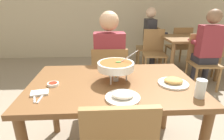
% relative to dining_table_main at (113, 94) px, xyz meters
% --- Properties ---
extents(dining_table_main, '(1.36, 0.88, 0.78)m').
position_rel_dining_table_main_xyz_m(dining_table_main, '(0.00, 0.00, 0.00)').
color(dining_table_main, brown).
rests_on(dining_table_main, ground_plane).
extents(chair_diner_main, '(0.44, 0.44, 0.90)m').
position_rel_dining_table_main_xyz_m(chair_diner_main, '(-0.00, 0.73, -0.16)').
color(chair_diner_main, olive).
rests_on(chair_diner_main, ground_plane).
extents(diner_main, '(0.40, 0.45, 1.31)m').
position_rel_dining_table_main_xyz_m(diner_main, '(0.00, 0.76, 0.08)').
color(diner_main, '#2D2D38').
rests_on(diner_main, ground_plane).
extents(curry_bowl, '(0.33, 0.30, 0.26)m').
position_rel_dining_table_main_xyz_m(curry_bowl, '(0.02, 0.03, 0.24)').
color(curry_bowl, silver).
rests_on(curry_bowl, dining_table_main).
extents(rice_plate, '(0.24, 0.24, 0.06)m').
position_rel_dining_table_main_xyz_m(rice_plate, '(0.05, -0.28, 0.13)').
color(rice_plate, white).
rests_on(rice_plate, dining_table_main).
extents(appetizer_plate, '(0.24, 0.24, 0.06)m').
position_rel_dining_table_main_xyz_m(appetizer_plate, '(0.48, -0.07, 0.13)').
color(appetizer_plate, white).
rests_on(appetizer_plate, dining_table_main).
extents(sauce_dish, '(0.09, 0.09, 0.02)m').
position_rel_dining_table_main_xyz_m(sauce_dish, '(-0.48, -0.04, 0.12)').
color(sauce_dish, white).
rests_on(sauce_dish, dining_table_main).
extents(napkin_folded, '(0.14, 0.11, 0.02)m').
position_rel_dining_table_main_xyz_m(napkin_folded, '(-0.54, -0.18, 0.12)').
color(napkin_folded, white).
rests_on(napkin_folded, dining_table_main).
extents(fork_utensil, '(0.07, 0.16, 0.01)m').
position_rel_dining_table_main_xyz_m(fork_utensil, '(-0.56, -0.23, 0.11)').
color(fork_utensil, silver).
rests_on(fork_utensil, dining_table_main).
extents(spoon_utensil, '(0.02, 0.17, 0.01)m').
position_rel_dining_table_main_xyz_m(spoon_utensil, '(-0.51, -0.23, 0.11)').
color(spoon_utensil, silver).
rests_on(spoon_utensil, dining_table_main).
extents(drink_glass, '(0.07, 0.07, 0.13)m').
position_rel_dining_table_main_xyz_m(drink_glass, '(0.58, -0.29, 0.17)').
color(drink_glass, silver).
rests_on(drink_glass, dining_table_main).
extents(dining_table_far, '(1.00, 0.80, 0.78)m').
position_rel_dining_table_main_xyz_m(dining_table_far, '(1.61, 2.01, -0.03)').
color(dining_table_far, brown).
rests_on(dining_table_far, ground_plane).
extents(chair_bg_left, '(0.46, 0.46, 0.90)m').
position_rel_dining_table_main_xyz_m(chair_bg_left, '(1.62, 1.51, -0.16)').
color(chair_bg_left, olive).
rests_on(chair_bg_left, ground_plane).
extents(chair_bg_middle, '(0.48, 0.48, 0.90)m').
position_rel_dining_table_main_xyz_m(chair_bg_middle, '(1.01, 2.57, -0.16)').
color(chair_bg_middle, olive).
rests_on(chair_bg_middle, ground_plane).
extents(chair_bg_right, '(0.45, 0.45, 0.90)m').
position_rel_dining_table_main_xyz_m(chair_bg_right, '(1.65, 2.56, -0.16)').
color(chair_bg_right, olive).
rests_on(chair_bg_right, ground_plane).
extents(chair_bg_corner, '(0.46, 0.46, 0.90)m').
position_rel_dining_table_main_xyz_m(chair_bg_corner, '(2.27, 1.96, -0.16)').
color(chair_bg_corner, olive).
rests_on(chair_bg_corner, ground_plane).
extents(chair_bg_window, '(0.48, 0.48, 0.90)m').
position_rel_dining_table_main_xyz_m(chair_bg_window, '(0.96, 2.15, -0.16)').
color(chair_bg_window, olive).
rests_on(chair_bg_window, ground_plane).
extents(patron_bg_left, '(0.40, 0.45, 1.31)m').
position_rel_dining_table_main_xyz_m(patron_bg_left, '(1.63, 1.43, 0.08)').
color(patron_bg_left, '#2D2D38').
rests_on(patron_bg_left, ground_plane).
extents(patron_bg_middle, '(0.45, 0.40, 1.31)m').
position_rel_dining_table_main_xyz_m(patron_bg_middle, '(1.00, 2.58, 0.08)').
color(patron_bg_middle, '#2D2D38').
rests_on(patron_bg_middle, ground_plane).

